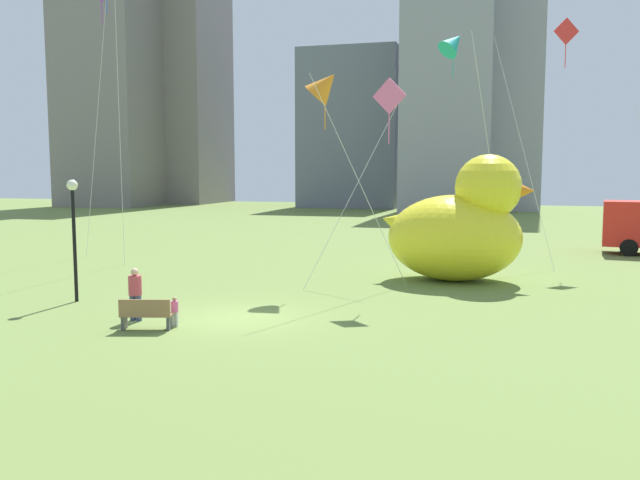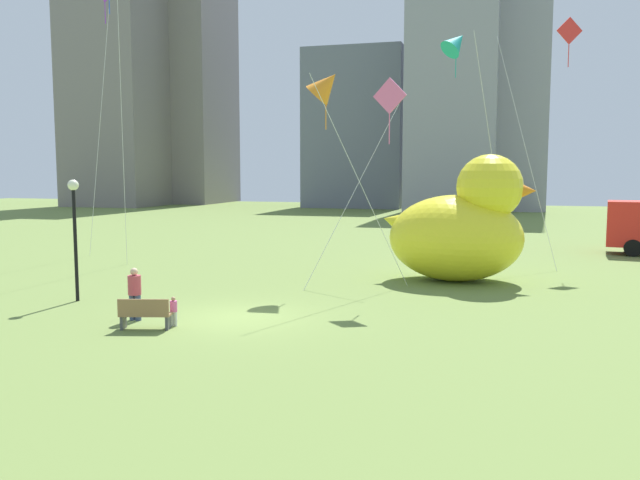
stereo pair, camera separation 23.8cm
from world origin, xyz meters
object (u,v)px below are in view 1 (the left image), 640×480
at_px(park_bench, 146,314).
at_px(kite_pink, 387,104).
at_px(lamppost, 73,217).
at_px(kite_purple, 101,3).
at_px(kite_teal, 454,43).
at_px(person_child, 175,310).
at_px(person_adult, 135,292).
at_px(kite_orange, 325,85).
at_px(kite_red, 563,42).
at_px(giant_inflatable_duck, 460,228).

xyz_separation_m(park_bench, kite_pink, (5.56, 7.31, 6.39)).
relative_size(lamppost, kite_purple, 0.29).
xyz_separation_m(lamppost, kite_teal, (11.56, 14.61, 7.86)).
bearing_deg(person_child, kite_purple, 129.12).
distance_m(person_adult, person_child, 1.57).
bearing_deg(kite_purple, kite_orange, -21.88).
bearing_deg(kite_teal, person_child, -111.16).
relative_size(park_bench, person_adult, 0.95).
bearing_deg(person_child, kite_red, 55.82).
relative_size(park_bench, giant_inflatable_duck, 0.24).
distance_m(kite_orange, kite_red, 13.35).
bearing_deg(park_bench, person_adult, 133.12).
relative_size(person_adult, person_child, 1.85).
bearing_deg(person_adult, lamppost, 149.96).
relative_size(park_bench, kite_red, 0.13).
xyz_separation_m(person_child, lamppost, (-4.98, 2.38, 2.42)).
distance_m(kite_pink, kite_purple, 18.29).
xyz_separation_m(person_adult, person_child, (1.47, -0.35, -0.40)).
bearing_deg(person_child, kite_teal, 68.84).
distance_m(person_child, kite_purple, 21.31).
bearing_deg(kite_pink, lamppost, -156.56).
distance_m(giant_inflatable_duck, kite_pink, 6.32).
distance_m(kite_pink, kite_orange, 3.12).
relative_size(person_child, giant_inflatable_duck, 0.14).
xyz_separation_m(kite_pink, kite_purple, (-15.88, 6.70, 6.10)).
bearing_deg(kite_red, kite_purple, -170.45).
bearing_deg(park_bench, person_child, 46.66).
distance_m(person_adult, giant_inflatable_duck, 13.34).
xyz_separation_m(person_child, kite_red, (11.68, 17.20, 10.12)).
relative_size(person_adult, giant_inflatable_duck, 0.26).
height_order(giant_inflatable_duck, kite_orange, kite_orange).
bearing_deg(kite_red, kite_pink, -122.51).
bearing_deg(person_child, lamppost, 154.51).
bearing_deg(lamppost, kite_pink, 23.44).
distance_m(lamppost, kite_red, 23.59).
relative_size(park_bench, kite_purple, 0.11).
bearing_deg(person_child, park_bench, -133.34).
relative_size(kite_pink, kite_orange, 0.91).
distance_m(park_bench, person_adult, 1.38).
distance_m(lamppost, kite_pink, 11.56).
relative_size(lamppost, kite_pink, 0.54).
bearing_deg(giant_inflatable_duck, kite_teal, 97.30).
bearing_deg(lamppost, kite_orange, 37.93).
bearing_deg(lamppost, person_child, -25.49).
bearing_deg(kite_purple, person_adult, -54.17).
distance_m(giant_inflatable_duck, kite_orange, 7.84).
xyz_separation_m(person_adult, lamppost, (-3.51, 2.03, 2.02)).
height_order(person_child, kite_teal, kite_teal).
bearing_deg(person_adult, giant_inflatable_duck, 47.75).
bearing_deg(giant_inflatable_duck, kite_red, 58.96).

